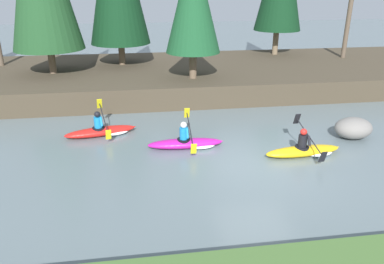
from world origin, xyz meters
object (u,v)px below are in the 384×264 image
(kayaker_middle, at_px, (188,143))
(kayaker_trailing, at_px, (103,130))
(boulder_midstream, at_px, (353,128))
(kayaker_lead, at_px, (306,150))

(kayaker_middle, xyz_separation_m, kayaker_trailing, (-3.13, 1.63, 0.00))
(kayaker_trailing, xyz_separation_m, boulder_midstream, (9.47, -1.65, 0.21))
(boulder_midstream, bearing_deg, kayaker_middle, 179.82)
(kayaker_lead, relative_size, kayaker_trailing, 1.00)
(kayaker_lead, distance_m, kayaker_trailing, 7.61)
(kayaker_middle, bearing_deg, kayaker_trailing, 153.19)
(kayaker_trailing, distance_m, boulder_midstream, 9.62)
(kayaker_lead, xyz_separation_m, kayaker_middle, (-3.93, 1.22, 0.00))
(kayaker_lead, xyz_separation_m, boulder_midstream, (2.41, 1.20, 0.21))
(kayaker_middle, xyz_separation_m, boulder_midstream, (6.34, -0.02, 0.21))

